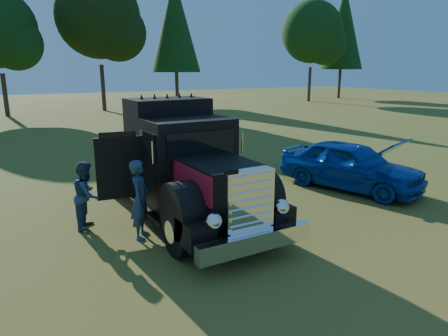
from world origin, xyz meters
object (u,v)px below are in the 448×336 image
(spectator_near, at_px, (141,199))
(spectator_far, at_px, (87,195))
(hotrod_coupe, at_px, (350,165))
(diamond_t_truck, at_px, (182,168))

(spectator_near, xyz_separation_m, spectator_far, (-0.93, 1.23, -0.09))
(hotrod_coupe, bearing_deg, spectator_far, 173.92)
(hotrod_coupe, relative_size, spectator_far, 2.95)
(diamond_t_truck, xyz_separation_m, hotrod_coupe, (5.66, -0.42, -0.50))
(spectator_far, bearing_deg, diamond_t_truck, -75.51)
(diamond_t_truck, distance_m, spectator_near, 1.65)
(diamond_t_truck, height_order, spectator_near, diamond_t_truck)
(spectator_near, height_order, spectator_far, spectator_near)
(hotrod_coupe, xyz_separation_m, spectator_near, (-7.05, -0.38, 0.13))
(spectator_near, bearing_deg, spectator_far, 68.77)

